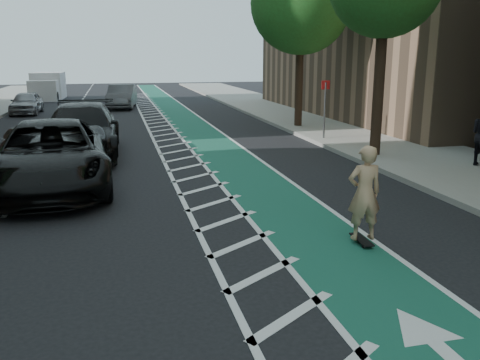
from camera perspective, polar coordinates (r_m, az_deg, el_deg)
name	(u,v)px	position (r m, az deg, el deg)	size (l,w,h in m)	color
ground	(170,284)	(8.12, -7.83, -11.53)	(120.00, 120.00, 0.00)	black
bike_lane	(225,155)	(18.03, -1.73, 2.78)	(2.00, 90.00, 0.01)	#175345
buffer_strip	(183,157)	(17.79, -6.46, 2.54)	(1.40, 90.00, 0.01)	silver
sidewalk_right	(390,146)	(20.37, 16.50, 3.69)	(5.00, 90.00, 0.15)	gray
curb_right	(331,148)	(19.26, 10.16, 3.50)	(0.12, 90.00, 0.16)	gray
tree_r_d	(300,4)	(24.95, 6.80, 19.06)	(4.20, 4.20, 7.90)	#382619
sign_post	(325,109)	(21.12, 9.50, 7.91)	(0.35, 0.08, 2.47)	#4C4C4C
skateboard	(362,240)	(9.91, 13.49, -6.53)	(0.24, 0.73, 0.10)	black
skateboarder	(364,193)	(9.63, 13.79, -1.43)	(0.65, 0.43, 1.79)	tan
suv_near	(51,155)	(14.31, -20.45, 2.62)	(2.96, 6.42, 1.79)	black
suv_far	(82,130)	(18.70, -17.36, 5.34)	(2.52, 6.21, 1.80)	black
car_silver	(26,103)	(33.59, -22.85, 8.00)	(1.58, 3.94, 1.34)	gray
car_grey	(122,96)	(35.39, -13.13, 9.13)	(1.64, 4.71, 1.55)	#505154
box_truck	(47,87)	(44.37, -20.81, 9.73)	(2.45, 5.14, 2.11)	silver
barrel_b	(32,144)	(19.27, -22.34, 3.77)	(0.68, 0.68, 0.93)	#D6470B
barrel_c	(73,130)	(22.71, -18.28, 5.34)	(0.59, 0.59, 0.80)	#F04B0C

